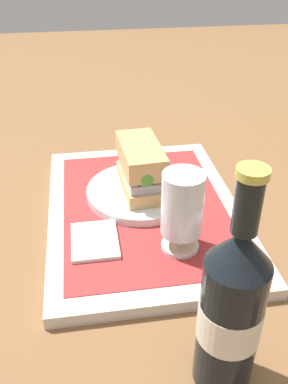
{
  "coord_description": "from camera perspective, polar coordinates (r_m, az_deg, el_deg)",
  "views": [
    {
      "loc": [
        0.59,
        -0.09,
        0.43
      ],
      "look_at": [
        0.0,
        0.0,
        0.05
      ],
      "focal_mm": 39.6,
      "sensor_mm": 36.0,
      "label": 1
    }
  ],
  "objects": [
    {
      "name": "sandwich",
      "position": [
        0.72,
        -0.47,
        3.3
      ],
      "size": [
        0.14,
        0.07,
        0.08
      ],
      "rotation": [
        0.0,
        0.0,
        0.06
      ],
      "color": "tan",
      "rests_on": "plate"
    },
    {
      "name": "plate",
      "position": [
        0.75,
        -0.51,
        0.06
      ],
      "size": [
        0.19,
        0.19,
        0.01
      ],
      "primitive_type": "cylinder",
      "color": "white",
      "rests_on": "placemat"
    },
    {
      "name": "beer_bottle",
      "position": [
        0.44,
        11.63,
        -15.31
      ],
      "size": [
        0.07,
        0.07,
        0.27
      ],
      "color": "black",
      "rests_on": "ground_plane"
    },
    {
      "name": "placemat",
      "position": [
        0.72,
        0.0,
        -1.97
      ],
      "size": [
        0.38,
        0.27,
        0.0
      ],
      "primitive_type": "cube",
      "color": "#9E2D2D",
      "rests_on": "tray"
    },
    {
      "name": "napkin_folded",
      "position": [
        0.65,
        -6.65,
        -6.5
      ],
      "size": [
        0.09,
        0.07,
        0.01
      ],
      "primitive_type": "cube",
      "color": "white",
      "rests_on": "placemat"
    },
    {
      "name": "tray",
      "position": [
        0.73,
        0.0,
        -2.66
      ],
      "size": [
        0.44,
        0.32,
        0.02
      ],
      "primitive_type": "cube",
      "color": "silver",
      "rests_on": "ground_plane"
    },
    {
      "name": "beer_glass",
      "position": [
        0.59,
        5.16,
        -2.1
      ],
      "size": [
        0.06,
        0.06,
        0.12
      ],
      "color": "silver",
      "rests_on": "placemat"
    },
    {
      "name": "ground_plane",
      "position": [
        0.73,
        0.0,
        -3.3
      ],
      "size": [
        3.0,
        3.0,
        0.0
      ],
      "primitive_type": "plane",
      "color": "brown"
    }
  ]
}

